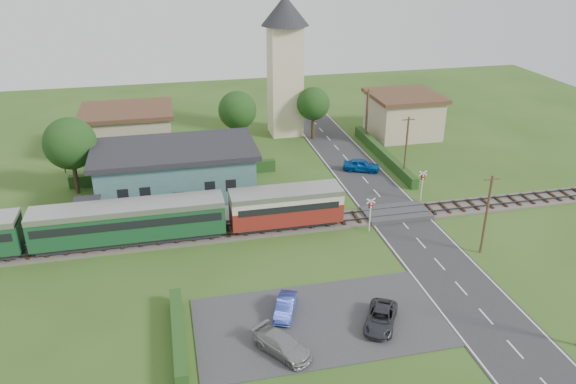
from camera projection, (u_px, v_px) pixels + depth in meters
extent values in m
plane|color=#2D4C19|center=(299.00, 237.00, 49.48)|extent=(120.00, 120.00, 0.00)
cube|color=#4C443D|center=(294.00, 225.00, 51.21)|extent=(76.00, 3.20, 0.20)
cube|color=#3F3F47|center=(295.00, 226.00, 50.44)|extent=(76.00, 0.08, 0.15)
cube|color=#3F3F47|center=(292.00, 219.00, 51.71)|extent=(76.00, 0.08, 0.15)
cube|color=#28282B|center=(404.00, 225.00, 51.48)|extent=(6.00, 70.00, 0.05)
cube|color=#333335|center=(319.00, 322.00, 38.53)|extent=(17.00, 9.00, 0.08)
cube|color=#333335|center=(396.00, 213.00, 53.17)|extent=(6.20, 3.40, 0.45)
cube|color=gray|center=(181.00, 219.00, 51.98)|extent=(30.00, 3.00, 0.45)
cube|color=beige|center=(88.00, 214.00, 49.77)|extent=(2.00, 2.00, 2.40)
cube|color=#232328|center=(86.00, 201.00, 49.24)|extent=(2.30, 2.30, 0.15)
cube|color=slate|center=(176.00, 174.00, 56.21)|extent=(15.00, 8.00, 4.80)
cube|color=#232328|center=(174.00, 149.00, 55.10)|extent=(16.00, 9.00, 0.50)
cube|color=#232328|center=(179.00, 202.00, 53.26)|extent=(1.20, 0.12, 2.20)
cube|color=black|center=(123.00, 195.00, 51.71)|extent=(1.00, 0.12, 1.20)
cube|color=black|center=(145.00, 193.00, 52.11)|extent=(1.00, 0.12, 1.20)
cube|color=black|center=(210.00, 187.00, 53.32)|extent=(1.00, 0.12, 1.20)
cube|color=black|center=(231.00, 185.00, 53.72)|extent=(1.00, 0.12, 1.20)
cube|color=#232328|center=(286.00, 221.00, 50.86)|extent=(9.00, 2.20, 0.50)
cube|color=maroon|center=(286.00, 211.00, 50.44)|extent=(10.00, 2.80, 1.80)
cube|color=beige|center=(286.00, 199.00, 49.92)|extent=(10.00, 2.82, 0.90)
cube|color=black|center=(286.00, 202.00, 50.07)|extent=(9.00, 2.88, 0.60)
cube|color=#9F9F9F|center=(286.00, 192.00, 49.65)|extent=(10.00, 2.90, 0.45)
cube|color=#232328|center=(132.00, 238.00, 48.12)|extent=(15.20, 2.20, 0.50)
cube|color=#154524|center=(129.00, 222.00, 47.50)|extent=(16.00, 2.80, 2.60)
cube|color=black|center=(129.00, 218.00, 47.33)|extent=(15.40, 2.86, 0.70)
cube|color=#9F9F9F|center=(127.00, 207.00, 46.91)|extent=(16.00, 2.90, 0.50)
cube|color=beige|center=(285.00, 81.00, 72.36)|extent=(4.00, 4.00, 14.00)
cone|color=#232328|center=(285.00, 10.00, 68.68)|extent=(6.00, 6.00, 3.60)
cube|color=tan|center=(129.00, 133.00, 67.56)|extent=(10.00, 8.00, 5.00)
cube|color=#472D1E|center=(126.00, 111.00, 66.41)|extent=(10.80, 8.80, 0.50)
cube|color=tan|center=(403.00, 116.00, 73.72)|extent=(8.00, 8.00, 5.00)
cube|color=#472D1E|center=(405.00, 96.00, 72.57)|extent=(8.80, 8.80, 0.50)
cube|color=#193814|center=(179.00, 335.00, 36.39)|extent=(0.80, 9.00, 1.20)
cube|color=#193814|center=(383.00, 154.00, 66.26)|extent=(0.80, 18.00, 1.20)
cube|color=#193814|center=(176.00, 173.00, 60.92)|extent=(22.00, 0.80, 1.30)
cylinder|color=#332316|center=(75.00, 174.00, 56.99)|extent=(0.44, 0.44, 4.12)
sphere|color=#143311|center=(70.00, 143.00, 55.60)|extent=(5.20, 5.20, 5.20)
cylinder|color=#332316|center=(238.00, 135.00, 68.64)|extent=(0.44, 0.44, 3.85)
sphere|color=#143311|center=(237.00, 110.00, 67.34)|extent=(4.60, 4.60, 4.60)
cylinder|color=#332316|center=(313.00, 125.00, 72.49)|extent=(0.44, 0.44, 3.58)
sphere|color=#143311|center=(313.00, 104.00, 71.28)|extent=(4.20, 4.20, 4.20)
cylinder|color=#473321|center=(486.00, 215.00, 45.56)|extent=(0.22, 0.22, 7.00)
cube|color=#473321|center=(492.00, 179.00, 44.22)|extent=(1.40, 0.10, 0.10)
cylinder|color=#473321|center=(406.00, 149.00, 59.73)|extent=(0.22, 0.22, 7.00)
cube|color=#473321|center=(409.00, 120.00, 58.39)|extent=(1.40, 0.10, 0.10)
cylinder|color=#473321|center=(367.00, 116.00, 70.36)|extent=(0.22, 0.22, 7.00)
cube|color=#473321|center=(369.00, 91.00, 69.02)|extent=(1.40, 0.10, 0.10)
cylinder|color=silver|center=(370.00, 216.00, 49.79)|extent=(0.12, 0.12, 3.00)
cube|color=#232328|center=(371.00, 205.00, 49.33)|extent=(0.35, 0.18, 0.55)
sphere|color=#FF190C|center=(371.00, 204.00, 49.16)|extent=(0.14, 0.14, 0.14)
sphere|color=#FF190C|center=(371.00, 207.00, 49.28)|extent=(0.14, 0.14, 0.14)
cube|color=silver|center=(371.00, 201.00, 49.16)|extent=(0.84, 0.05, 0.55)
cube|color=silver|center=(371.00, 201.00, 49.16)|extent=(0.84, 0.05, 0.55)
cylinder|color=silver|center=(422.00, 187.00, 55.49)|extent=(0.12, 0.12, 3.00)
cube|color=#232328|center=(423.00, 177.00, 55.03)|extent=(0.35, 0.18, 0.55)
sphere|color=#FF190C|center=(423.00, 176.00, 54.86)|extent=(0.14, 0.14, 0.14)
sphere|color=#FF190C|center=(423.00, 179.00, 54.98)|extent=(0.14, 0.14, 0.14)
cube|color=silver|center=(423.00, 173.00, 54.86)|extent=(0.84, 0.05, 0.55)
cube|color=silver|center=(423.00, 173.00, 54.86)|extent=(0.84, 0.05, 0.55)
cylinder|color=#3F3F47|center=(62.00, 152.00, 61.72)|extent=(0.14, 0.14, 5.00)
sphere|color=orange|center=(58.00, 130.00, 60.68)|extent=(0.30, 0.30, 0.30)
cylinder|color=#3F3F47|center=(366.00, 112.00, 75.57)|extent=(0.14, 0.14, 5.00)
sphere|color=orange|center=(367.00, 94.00, 74.52)|extent=(0.30, 0.30, 0.30)
imported|color=#08489D|center=(361.00, 165.00, 62.82)|extent=(4.36, 3.17, 1.38)
imported|color=#2D40A4|center=(285.00, 307.00, 39.10)|extent=(2.41, 3.65, 1.14)
imported|color=gray|center=(282.00, 345.00, 35.41)|extent=(3.83, 4.46, 1.23)
imported|color=#2C2D34|center=(381.00, 318.00, 37.94)|extent=(3.68, 4.50, 1.14)
imported|color=gray|center=(273.00, 203.00, 52.77)|extent=(0.64, 0.50, 1.54)
imported|color=gray|center=(128.00, 215.00, 50.70)|extent=(0.77, 0.86, 1.47)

